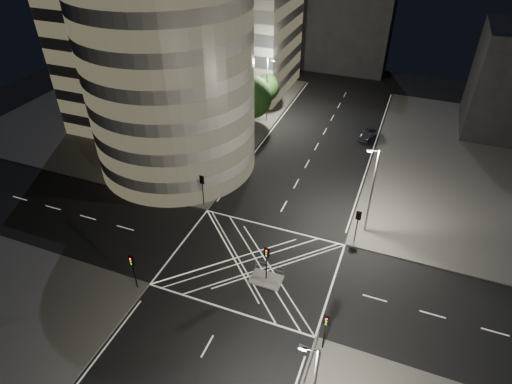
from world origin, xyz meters
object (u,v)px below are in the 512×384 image
at_px(sedan, 368,135).
at_px(traffic_signal_fl, 202,185).
at_px(traffic_signal_fr, 358,221).
at_px(traffic_signal_island, 267,258).
at_px(central_island, 266,279).
at_px(street_lamp_right_far, 372,189).
at_px(traffic_signal_nr, 326,326).
at_px(street_lamp_left_far, 267,88).
at_px(street_lamp_left_near, 216,143).
at_px(traffic_signal_nl, 133,266).

bearing_deg(sedan, traffic_signal_fl, 68.02).
xyz_separation_m(traffic_signal_fr, sedan, (-2.41, 23.20, -2.24)).
bearing_deg(traffic_signal_island, traffic_signal_fl, 142.46).
distance_m(central_island, traffic_signal_fl, 13.91).
height_order(traffic_signal_fl, street_lamp_right_far, street_lamp_right_far).
xyz_separation_m(traffic_signal_fr, traffic_signal_nr, (0.00, -13.60, 0.00)).
bearing_deg(traffic_signal_island, sedan, 82.07).
bearing_deg(sedan, traffic_signal_nr, 104.98).
distance_m(street_lamp_left_far, sedan, 16.55).
height_order(street_lamp_left_near, street_lamp_right_far, same).
bearing_deg(traffic_signal_fr, sedan, 95.94).
distance_m(traffic_signal_nr, sedan, 36.95).
relative_size(traffic_signal_island, street_lamp_right_far, 0.40).
height_order(traffic_signal_nl, street_lamp_left_far, street_lamp_left_far).
xyz_separation_m(traffic_signal_fl, street_lamp_left_far, (-0.64, 23.20, 2.63)).
xyz_separation_m(street_lamp_left_near, street_lamp_right_far, (18.87, -3.00, 0.00)).
xyz_separation_m(traffic_signal_island, sedan, (4.39, 31.50, -2.24)).
bearing_deg(sedan, traffic_signal_fr, 107.17).
xyz_separation_m(traffic_signal_fl, traffic_signal_nl, (0.00, -13.60, 0.00)).
relative_size(traffic_signal_fl, sedan, 0.98).
bearing_deg(traffic_signal_nr, traffic_signal_fl, 142.31).
bearing_deg(street_lamp_left_near, sedan, 48.68).
bearing_deg(traffic_signal_nl, traffic_signal_fl, 90.00).
relative_size(traffic_signal_nr, street_lamp_left_far, 0.40).
relative_size(traffic_signal_nl, traffic_signal_fr, 1.00).
bearing_deg(traffic_signal_island, street_lamp_right_far, 54.70).
relative_size(traffic_signal_fr, street_lamp_left_far, 0.40).
relative_size(traffic_signal_nl, street_lamp_left_near, 0.40).
distance_m(traffic_signal_nr, street_lamp_right_far, 16.03).
height_order(traffic_signal_nr, street_lamp_right_far, street_lamp_right_far).
distance_m(traffic_signal_nr, street_lamp_left_far, 41.15).
distance_m(traffic_signal_fr, street_lamp_right_far, 3.48).
relative_size(traffic_signal_nl, sedan, 0.98).
distance_m(traffic_signal_nl, street_lamp_left_far, 36.90).
xyz_separation_m(traffic_signal_nl, traffic_signal_island, (10.80, 5.30, 0.00)).
distance_m(traffic_signal_fr, street_lamp_left_far, 29.63).
bearing_deg(traffic_signal_fr, central_island, -129.33).
relative_size(traffic_signal_fl, street_lamp_left_far, 0.40).
bearing_deg(traffic_signal_nl, street_lamp_left_near, 91.94).
distance_m(street_lamp_left_near, sedan, 24.46).
distance_m(street_lamp_left_near, street_lamp_left_far, 18.00).
xyz_separation_m(central_island, traffic_signal_fr, (6.80, 8.30, 2.84)).
bearing_deg(traffic_signal_island, street_lamp_left_near, 130.27).
height_order(street_lamp_left_far, sedan, street_lamp_left_far).
distance_m(traffic_signal_fr, traffic_signal_nr, 13.60).
bearing_deg(street_lamp_right_far, traffic_signal_island, -125.30).
distance_m(traffic_signal_fr, sedan, 23.43).
xyz_separation_m(central_island, sedan, (4.39, 31.50, 0.60)).
bearing_deg(traffic_signal_fr, traffic_signal_nl, -142.31).
height_order(traffic_signal_fr, traffic_signal_island, same).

